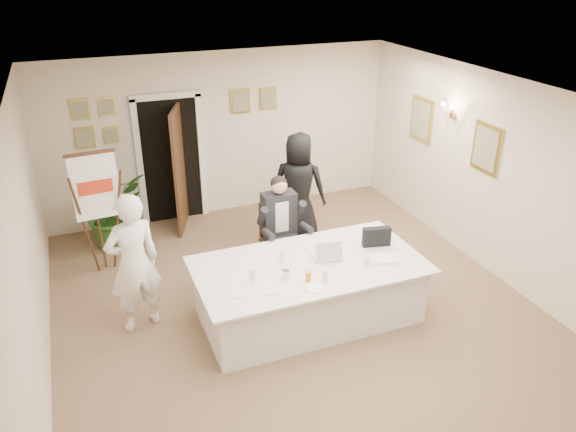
# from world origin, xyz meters

# --- Properties ---
(floor) EXTENTS (7.00, 7.00, 0.00)m
(floor) POSITION_xyz_m (0.00, 0.00, 0.00)
(floor) COLOR brown
(floor) RESTS_ON ground
(ceiling) EXTENTS (6.00, 7.00, 0.02)m
(ceiling) POSITION_xyz_m (0.00, 0.00, 2.80)
(ceiling) COLOR white
(ceiling) RESTS_ON wall_back
(wall_back) EXTENTS (6.00, 0.10, 2.80)m
(wall_back) POSITION_xyz_m (0.00, 3.50, 1.40)
(wall_back) COLOR beige
(wall_back) RESTS_ON floor
(wall_front) EXTENTS (6.00, 0.10, 2.80)m
(wall_front) POSITION_xyz_m (0.00, -3.50, 1.40)
(wall_front) COLOR beige
(wall_front) RESTS_ON floor
(wall_left) EXTENTS (0.10, 7.00, 2.80)m
(wall_left) POSITION_xyz_m (-3.00, 0.00, 1.40)
(wall_left) COLOR beige
(wall_left) RESTS_ON floor
(wall_right) EXTENTS (0.10, 7.00, 2.80)m
(wall_right) POSITION_xyz_m (3.00, 0.00, 1.40)
(wall_right) COLOR beige
(wall_right) RESTS_ON floor
(doorway) EXTENTS (1.14, 0.86, 2.20)m
(doorway) POSITION_xyz_m (-0.88, 3.32, 1.04)
(doorway) COLOR black
(doorway) RESTS_ON floor
(pictures_back_wall) EXTENTS (3.40, 0.06, 0.80)m
(pictures_back_wall) POSITION_xyz_m (-0.80, 3.47, 1.85)
(pictures_back_wall) COLOR gold
(pictures_back_wall) RESTS_ON wall_back
(pictures_right_wall) EXTENTS (0.06, 2.20, 0.80)m
(pictures_right_wall) POSITION_xyz_m (2.97, 1.20, 1.75)
(pictures_right_wall) COLOR gold
(pictures_right_wall) RESTS_ON wall_right
(wall_sconce) EXTENTS (0.20, 0.30, 0.24)m
(wall_sconce) POSITION_xyz_m (2.90, 1.20, 2.10)
(wall_sconce) COLOR #B47D39
(wall_sconce) RESTS_ON wall_right
(conference_table) EXTENTS (2.81, 1.50, 0.78)m
(conference_table) POSITION_xyz_m (0.09, -0.09, 0.39)
(conference_table) COLOR silver
(conference_table) RESTS_ON floor
(seated_man) EXTENTS (0.71, 0.75, 1.49)m
(seated_man) POSITION_xyz_m (0.15, 1.07, 0.75)
(seated_man) COLOR black
(seated_man) RESTS_ON floor
(flip_chart) EXTENTS (0.64, 0.42, 1.80)m
(flip_chart) POSITION_xyz_m (-2.20, 2.05, 0.83)
(flip_chart) COLOR #3A2012
(flip_chart) RESTS_ON floor
(standing_man) EXTENTS (0.73, 0.56, 1.79)m
(standing_man) POSITION_xyz_m (-1.93, 0.50, 0.89)
(standing_man) COLOR white
(standing_man) RESTS_ON floor
(standing_woman) EXTENTS (1.02, 0.93, 1.75)m
(standing_woman) POSITION_xyz_m (0.81, 2.00, 0.88)
(standing_woman) COLOR black
(standing_woman) RESTS_ON floor
(potted_palm) EXTENTS (1.35, 1.33, 1.13)m
(potted_palm) POSITION_xyz_m (-2.00, 2.84, 0.57)
(potted_palm) COLOR #25511B
(potted_palm) RESTS_ON floor
(laptop) EXTENTS (0.38, 0.40, 0.28)m
(laptop) POSITION_xyz_m (0.33, -0.02, 0.91)
(laptop) COLOR #B7BABC
(laptop) RESTS_ON conference_table
(laptop_bag) EXTENTS (0.38, 0.18, 0.25)m
(laptop_bag) POSITION_xyz_m (1.09, 0.03, 0.90)
(laptop_bag) COLOR black
(laptop_bag) RESTS_ON conference_table
(paper_stack) EXTENTS (0.39, 0.32, 0.03)m
(paper_stack) POSITION_xyz_m (0.97, -0.35, 0.79)
(paper_stack) COLOR white
(paper_stack) RESTS_ON conference_table
(plate_left) EXTENTS (0.28, 0.28, 0.01)m
(plate_left) POSITION_xyz_m (-0.89, -0.40, 0.78)
(plate_left) COLOR white
(plate_left) RESTS_ON conference_table
(plate_mid) EXTENTS (0.25, 0.25, 0.01)m
(plate_mid) POSITION_xyz_m (-0.55, -0.48, 0.78)
(plate_mid) COLOR white
(plate_mid) RESTS_ON conference_table
(plate_near) EXTENTS (0.27, 0.27, 0.01)m
(plate_near) POSITION_xyz_m (-0.07, -0.61, 0.78)
(plate_near) COLOR white
(plate_near) RESTS_ON conference_table
(glass_a) EXTENTS (0.06, 0.06, 0.14)m
(glass_a) POSITION_xyz_m (-0.67, -0.19, 0.84)
(glass_a) COLOR silver
(glass_a) RESTS_ON conference_table
(glass_b) EXTENTS (0.07, 0.07, 0.14)m
(glass_b) POSITION_xyz_m (0.11, -0.50, 0.84)
(glass_b) COLOR silver
(glass_b) RESTS_ON conference_table
(glass_c) EXTENTS (0.06, 0.06, 0.14)m
(glass_c) POSITION_xyz_m (0.71, -0.39, 0.84)
(glass_c) COLOR silver
(glass_c) RESTS_ON conference_table
(glass_d) EXTENTS (0.07, 0.07, 0.14)m
(glass_d) POSITION_xyz_m (-0.19, 0.10, 0.84)
(glass_d) COLOR silver
(glass_d) RESTS_ON conference_table
(oj_glass) EXTENTS (0.08, 0.08, 0.13)m
(oj_glass) POSITION_xyz_m (-0.08, -0.46, 0.84)
(oj_glass) COLOR orange
(oj_glass) RESTS_ON conference_table
(steel_jug) EXTENTS (0.10, 0.10, 0.11)m
(steel_jug) POSITION_xyz_m (-0.30, -0.30, 0.83)
(steel_jug) COLOR silver
(steel_jug) RESTS_ON conference_table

